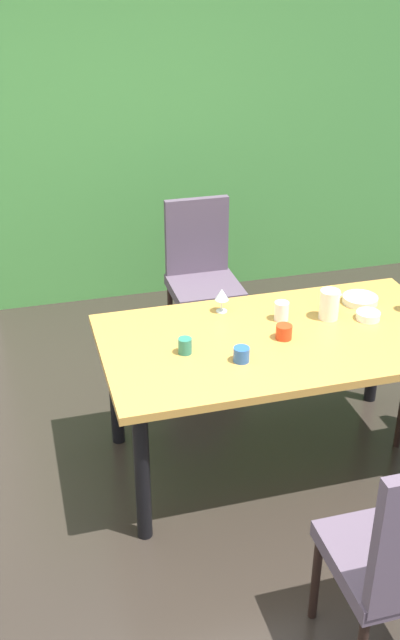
# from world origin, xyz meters

# --- Properties ---
(ground_plane) EXTENTS (5.90, 5.28, 0.02)m
(ground_plane) POSITION_xyz_m (0.00, 0.00, -0.01)
(ground_plane) COLOR #2B241E
(garden_window_panel) EXTENTS (3.70, 0.10, 2.79)m
(garden_window_panel) POSITION_xyz_m (1.10, 2.59, 1.40)
(garden_window_panel) COLOR #499142
(garden_window_panel) RESTS_ON ground_plane
(dining_table) EXTENTS (1.73, 0.93, 0.75)m
(dining_table) POSITION_xyz_m (0.63, 0.37, 0.66)
(dining_table) COLOR #C08A3C
(dining_table) RESTS_ON ground_plane
(chair_head_far) EXTENTS (0.44, 0.45, 1.01)m
(chair_head_far) POSITION_xyz_m (0.59, 1.64, 0.56)
(chair_head_far) COLOR #554757
(chair_head_far) RESTS_ON ground_plane
(wine_glass_front) EXTENTS (0.07, 0.07, 0.13)m
(wine_glass_front) POSITION_xyz_m (0.44, 0.70, 0.84)
(wine_glass_front) COLOR silver
(wine_glass_front) RESTS_ON dining_table
(serving_bowl_left) EXTENTS (0.19, 0.19, 0.04)m
(serving_bowl_left) POSITION_xyz_m (1.17, 0.60, 0.77)
(serving_bowl_left) COLOR beige
(serving_bowl_left) RESTS_ON dining_table
(serving_bowl_corner) EXTENTS (0.12, 0.12, 0.04)m
(serving_bowl_corner) POSITION_xyz_m (1.13, 0.42, 0.77)
(serving_bowl_corner) COLOR white
(serving_bowl_corner) RESTS_ON dining_table
(cup_rear) EXTENTS (0.07, 0.07, 0.10)m
(cup_rear) POSITION_xyz_m (0.70, 0.53, 0.80)
(cup_rear) COLOR white
(cup_rear) RESTS_ON dining_table
(cup_west) EXTENTS (0.07, 0.07, 0.07)m
(cup_west) POSITION_xyz_m (0.38, 0.20, 0.78)
(cup_west) COLOR #27559C
(cup_west) RESTS_ON dining_table
(cup_right) EXTENTS (0.08, 0.08, 0.07)m
(cup_right) POSITION_xyz_m (0.64, 0.35, 0.78)
(cup_right) COLOR red
(cup_right) RESTS_ON dining_table
(cup_near_window) EXTENTS (0.06, 0.06, 0.08)m
(cup_near_window) POSITION_xyz_m (0.15, 0.34, 0.79)
(cup_near_window) COLOR #29725D
(cup_near_window) RESTS_ON dining_table
(pitcher_east) EXTENTS (0.11, 0.10, 0.15)m
(pitcher_east) POSITION_xyz_m (0.94, 0.48, 0.83)
(pitcher_east) COLOR silver
(pitcher_east) RESTS_ON dining_table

